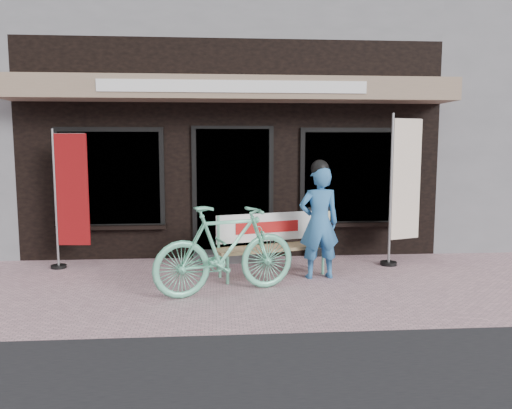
{
  "coord_description": "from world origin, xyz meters",
  "views": [
    {
      "loc": [
        -0.25,
        -6.28,
        1.88
      ],
      "look_at": [
        0.29,
        0.7,
        1.05
      ],
      "focal_mm": 35.0,
      "sensor_mm": 36.0,
      "label": 1
    }
  ],
  "objects": [
    {
      "name": "menu_stand",
      "position": [
        1.45,
        1.95,
        0.44
      ],
      "size": [
        0.43,
        0.17,
        0.85
      ],
      "rotation": [
        0.0,
        0.0,
        0.2
      ],
      "color": "black",
      "rests_on": "ground"
    },
    {
      "name": "bicycle",
      "position": [
        -0.16,
        -0.06,
        0.57
      ],
      "size": [
        1.96,
        1.14,
        1.14
      ],
      "primitive_type": "imported",
      "rotation": [
        0.0,
        0.0,
        1.91
      ],
      "color": "#67CAA0",
      "rests_on": "ground"
    },
    {
      "name": "nobori_cream",
      "position": [
        2.66,
        1.33,
        1.22
      ],
      "size": [
        0.7,
        0.36,
        2.37
      ],
      "rotation": [
        0.0,
        0.0,
        0.33
      ],
      "color": "gray",
      "rests_on": "ground"
    },
    {
      "name": "ground",
      "position": [
        0.0,
        0.0,
        0.0
      ],
      "size": [
        70.0,
        70.0,
        0.0
      ],
      "primitive_type": "plane",
      "color": "#C4969F",
      "rests_on": "ground"
    },
    {
      "name": "storefront",
      "position": [
        0.0,
        4.96,
        2.99
      ],
      "size": [
        7.0,
        6.77,
        6.0
      ],
      "color": "black",
      "rests_on": "ground"
    },
    {
      "name": "bench",
      "position": [
        0.5,
        0.83,
        0.52
      ],
      "size": [
        1.7,
        0.86,
        0.89
      ],
      "rotation": [
        0.0,
        0.0,
        0.29
      ],
      "color": "#67CAA0",
      "rests_on": "ground"
    },
    {
      "name": "person",
      "position": [
        1.17,
        0.59,
        0.83
      ],
      "size": [
        0.61,
        0.43,
        1.69
      ],
      "rotation": [
        0.0,
        0.0,
        0.09
      ],
      "color": "teal",
      "rests_on": "ground"
    },
    {
      "name": "nobori_red",
      "position": [
        -2.5,
        1.43,
        1.1
      ],
      "size": [
        0.63,
        0.25,
        2.13
      ],
      "rotation": [
        0.0,
        0.0,
        -0.08
      ],
      "color": "gray",
      "rests_on": "ground"
    }
  ]
}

